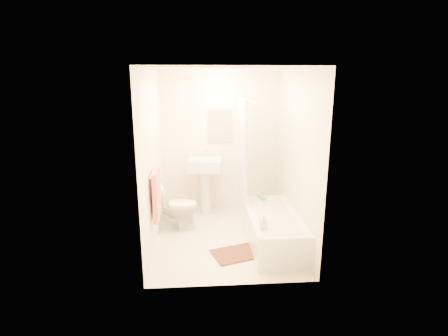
{
  "coord_description": "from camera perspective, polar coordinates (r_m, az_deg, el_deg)",
  "views": [
    {
      "loc": [
        -0.36,
        -4.69,
        2.28
      ],
      "look_at": [
        0.0,
        0.25,
        1.0
      ],
      "focal_mm": 28.0,
      "sensor_mm": 36.0,
      "label": 1
    }
  ],
  "objects": [
    {
      "name": "soap_bottle",
      "position": [
        4.44,
        6.45,
        -8.89
      ],
      "size": [
        0.09,
        0.09,
        0.18
      ],
      "primitive_type": "imported",
      "rotation": [
        0.0,
        0.0,
        0.15
      ],
      "color": "silver",
      "rests_on": "bathtub"
    },
    {
      "name": "bath_mat",
      "position": [
        4.79,
        1.9,
        -13.82
      ],
      "size": [
        0.7,
        0.6,
        0.02
      ],
      "primitive_type": "cube",
      "rotation": [
        0.0,
        0.0,
        0.32
      ],
      "color": "#4E2B1E",
      "rests_on": "floor"
    },
    {
      "name": "ceiling",
      "position": [
        4.71,
        0.23,
        15.94
      ],
      "size": [
        2.4,
        2.4,
        0.0
      ],
      "primitive_type": "plane",
      "color": "white",
      "rests_on": "ground"
    },
    {
      "name": "curtain_rod",
      "position": [
        4.84,
        3.74,
        11.14
      ],
      "size": [
        0.03,
        1.7,
        0.03
      ],
      "primitive_type": "cylinder",
      "rotation": [
        1.57,
        0.0,
        0.0
      ],
      "color": "silver",
      "rests_on": "wall_back"
    },
    {
      "name": "towel",
      "position": [
        4.72,
        -10.91,
        -4.31
      ],
      "size": [
        0.06,
        0.45,
        0.66
      ],
      "primitive_type": "cube",
      "color": "#CC7266",
      "rests_on": "towel_bar"
    },
    {
      "name": "scrub_brush",
      "position": [
        5.52,
        6.22,
        -4.89
      ],
      "size": [
        0.1,
        0.2,
        0.04
      ],
      "primitive_type": "cube",
      "rotation": [
        0.0,
        0.0,
        0.23
      ],
      "color": "#3F9E69",
      "rests_on": "bathtub"
    },
    {
      "name": "wall_right",
      "position": [
        5.0,
        11.72,
        1.71
      ],
      "size": [
        0.02,
        2.4,
        2.4
      ],
      "primitive_type": "cube",
      "color": "beige",
      "rests_on": "ground"
    },
    {
      "name": "sink",
      "position": [
        5.91,
        -3.05,
        -2.73
      ],
      "size": [
        0.59,
        0.49,
        1.07
      ],
      "primitive_type": null,
      "rotation": [
        0.0,
        0.0,
        -0.11
      ],
      "color": "silver",
      "rests_on": "floor"
    },
    {
      "name": "towel_bar",
      "position": [
        4.64,
        -11.47,
        -0.56
      ],
      "size": [
        0.02,
        0.6,
        0.02
      ],
      "primitive_type": "cylinder",
      "rotation": [
        1.57,
        0.0,
        0.0
      ],
      "color": "silver",
      "rests_on": "wall_left"
    },
    {
      "name": "shower_curtain",
      "position": [
        5.34,
        3.02,
        3.02
      ],
      "size": [
        0.04,
        0.8,
        1.55
      ],
      "primitive_type": "cube",
      "color": "silver",
      "rests_on": "curtain_rod"
    },
    {
      "name": "mirror",
      "position": [
        5.93,
        -0.65,
        6.94
      ],
      "size": [
        0.4,
        0.03,
        0.55
      ],
      "primitive_type": "cube",
      "color": "white",
      "rests_on": "wall_back"
    },
    {
      "name": "bathtub",
      "position": [
        5.06,
        7.96,
        -9.73
      ],
      "size": [
        0.68,
        1.56,
        0.44
      ],
      "primitive_type": null,
      "color": "white",
      "rests_on": "floor"
    },
    {
      "name": "toilet",
      "position": [
        5.46,
        -8.04,
        -6.32
      ],
      "size": [
        0.75,
        0.46,
        0.71
      ],
      "primitive_type": "imported",
      "rotation": [
        0.0,
        0.0,
        1.65
      ],
      "color": "white",
      "rests_on": "floor"
    },
    {
      "name": "floor",
      "position": [
        5.23,
        0.2,
        -11.36
      ],
      "size": [
        2.4,
        2.4,
        0.0
      ],
      "primitive_type": "plane",
      "color": "beige",
      "rests_on": "ground"
    },
    {
      "name": "wall_back",
      "position": [
        6.0,
        -0.66,
        4.12
      ],
      "size": [
        2.0,
        0.02,
        2.4
      ],
      "primitive_type": "cube",
      "color": "beige",
      "rests_on": "ground"
    },
    {
      "name": "toilet_paper",
      "position": [
        5.1,
        -10.4,
        -3.82
      ],
      "size": [
        0.11,
        0.12,
        0.12
      ],
      "primitive_type": "cylinder",
      "rotation": [
        0.0,
        1.57,
        0.0
      ],
      "color": "white",
      "rests_on": "wall_left"
    },
    {
      "name": "wall_left",
      "position": [
        4.86,
        -11.63,
        1.33
      ],
      "size": [
        0.02,
        2.4,
        2.4
      ],
      "primitive_type": "cube",
      "color": "beige",
      "rests_on": "ground"
    }
  ]
}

